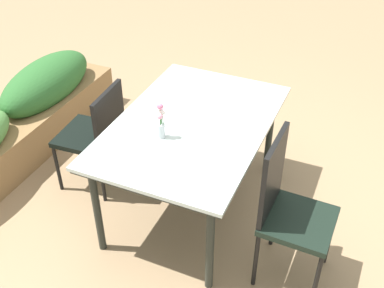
% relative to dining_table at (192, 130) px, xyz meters
% --- Properties ---
extents(ground_plane, '(12.00, 12.00, 0.00)m').
position_rel_dining_table_xyz_m(ground_plane, '(-0.07, -0.10, -0.70)').
color(ground_plane, '#9E7F5B').
extents(dining_table, '(1.48, 0.99, 0.76)m').
position_rel_dining_table_xyz_m(dining_table, '(0.00, 0.00, 0.00)').
color(dining_table, silver).
rests_on(dining_table, ground).
extents(chair_near_left, '(0.42, 0.42, 1.02)m').
position_rel_dining_table_xyz_m(chair_near_left, '(-0.33, -0.76, -0.13)').
color(chair_near_left, black).
rests_on(chair_near_left, ground).
extents(chair_far_side, '(0.46, 0.46, 0.86)m').
position_rel_dining_table_xyz_m(chair_far_side, '(-0.04, 0.77, -0.20)').
color(chair_far_side, black).
rests_on(chair_far_side, ground).
extents(flower_vase, '(0.06, 0.06, 0.25)m').
position_rel_dining_table_xyz_m(flower_vase, '(-0.23, 0.11, 0.17)').
color(flower_vase, silver).
rests_on(flower_vase, dining_table).
extents(planter_box, '(2.42, 0.50, 0.68)m').
position_rel_dining_table_xyz_m(planter_box, '(-0.08, 1.62, -0.38)').
color(planter_box, olive).
rests_on(planter_box, ground).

